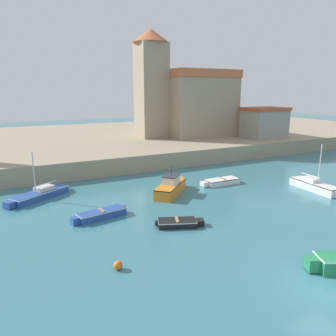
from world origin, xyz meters
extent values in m
plane|color=teal|center=(0.00, 0.00, 0.00)|extent=(200.00, 200.00, 0.00)
cube|color=gray|center=(0.00, 45.07, 1.00)|extent=(120.00, 40.00, 2.01)
cube|color=white|center=(12.96, 11.33, 0.39)|extent=(1.70, 5.11, 0.77)
cube|color=black|center=(12.96, 11.33, 0.73)|extent=(1.72, 5.16, 0.07)
cylinder|color=silver|center=(12.94, 10.96, 2.65)|extent=(0.10, 0.10, 3.75)
cylinder|color=silver|center=(13.00, 11.96, 1.32)|extent=(0.23, 2.26, 0.08)
cube|color=silver|center=(12.99, 11.84, 0.95)|extent=(1.06, 1.57, 0.36)
cube|color=#237A4C|center=(0.75, 1.47, 0.42)|extent=(0.85, 0.91, 0.71)
cube|color=#284C9E|center=(-10.60, 20.71, 0.31)|extent=(5.19, 4.09, 0.62)
cube|color=#284C9E|center=(-13.07, 19.11, 0.31)|extent=(1.01, 1.06, 0.53)
cube|color=white|center=(-10.60, 20.71, 0.58)|extent=(5.24, 4.13, 0.07)
cylinder|color=silver|center=(-10.93, 20.49, 2.41)|extent=(0.10, 0.10, 3.58)
cylinder|color=silver|center=(-10.05, 21.06, 1.17)|extent=(2.01, 1.34, 0.08)
cube|color=silver|center=(-10.16, 20.99, 0.80)|extent=(1.88, 1.73, 0.36)
cube|color=orange|center=(0.20, 16.50, 0.50)|extent=(4.46, 4.39, 0.99)
cube|color=orange|center=(2.14, 18.38, 0.50)|extent=(1.08, 1.09, 0.85)
cube|color=black|center=(0.20, 16.50, 0.95)|extent=(4.50, 4.43, 0.07)
cube|color=silver|center=(0.37, 16.66, 1.33)|extent=(1.99, 1.98, 0.67)
cube|color=#2D333D|center=(0.37, 16.66, 1.70)|extent=(2.14, 2.13, 0.08)
cylinder|color=black|center=(0.37, 16.66, 2.19)|extent=(0.04, 0.04, 0.90)
cube|color=white|center=(6.39, 17.09, 0.27)|extent=(3.53, 1.41, 0.54)
cube|color=white|center=(4.31, 17.09, 0.27)|extent=(0.63, 0.77, 0.46)
cube|color=black|center=(6.39, 17.09, 0.50)|extent=(3.56, 1.42, 0.07)
cube|color=#997F5B|center=(6.39, 17.09, 0.58)|extent=(0.20, 1.19, 0.08)
cube|color=black|center=(8.27, 17.10, 0.32)|extent=(0.20, 0.20, 0.36)
cube|color=#284C9E|center=(-7.02, 13.77, 0.29)|extent=(3.75, 1.76, 0.58)
cube|color=#284C9E|center=(-9.05, 13.40, 0.29)|extent=(0.61, 0.70, 0.49)
cube|color=white|center=(-7.02, 13.77, 0.54)|extent=(3.79, 1.77, 0.07)
cube|color=#997F5B|center=(-7.02, 13.77, 0.62)|extent=(0.37, 0.98, 0.08)
cube|color=black|center=(-5.13, 14.11, 0.34)|extent=(0.23, 0.23, 0.36)
cube|color=black|center=(-2.75, 9.87, 0.22)|extent=(2.92, 2.15, 0.45)
cube|color=black|center=(-1.26, 9.27, 0.22)|extent=(0.78, 0.86, 0.38)
cube|color=white|center=(-2.75, 9.87, 0.41)|extent=(2.95, 2.17, 0.07)
cube|color=#997F5B|center=(-2.75, 9.87, 0.49)|extent=(0.58, 1.07, 0.08)
cube|color=black|center=(-4.09, 10.40, 0.27)|extent=(0.26, 0.26, 0.36)
sphere|color=orange|center=(-8.29, 6.25, 0.25)|extent=(0.49, 0.49, 0.49)
cube|color=gray|center=(16.00, 41.18, 6.62)|extent=(10.82, 16.20, 9.23)
cube|color=#C1663D|center=(16.00, 41.18, 11.84)|extent=(11.03, 16.52, 1.20)
cube|color=gray|center=(8.45, 38.75, 9.15)|extent=(4.29, 4.29, 14.29)
cone|color=#C1663D|center=(8.45, 38.75, 17.30)|extent=(5.58, 5.58, 2.00)
cube|color=gray|center=(24.00, 30.20, 4.11)|extent=(6.11, 4.68, 4.22)
cube|color=#B25133|center=(24.00, 30.20, 6.47)|extent=(6.41, 4.91, 0.50)
camera|label=1|loc=(-13.09, -8.90, 9.26)|focal=35.00mm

